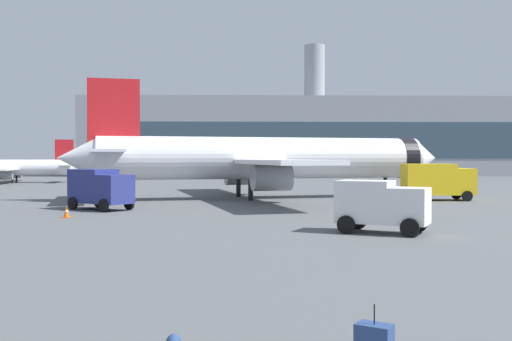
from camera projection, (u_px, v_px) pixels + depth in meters
airplane_at_gate at (263, 158)px, 54.30m from camera, size 35.49×32.27×10.50m
airplane_taxiing at (7, 168)px, 87.27m from camera, size 21.86×19.83×6.44m
service_truck at (100, 187)px, 42.57m from camera, size 5.14×4.69×2.90m
fuel_truck at (437, 180)px, 51.88m from camera, size 6.01×2.73×3.20m
cargo_van at (381, 204)px, 29.45m from camera, size 4.83×3.88×2.60m
safety_cone_near at (408, 195)px, 52.99m from camera, size 0.44×0.44×0.78m
safety_cone_mid at (132, 200)px, 47.55m from camera, size 0.44×0.44×0.77m
safety_cone_far at (421, 202)px, 44.63m from camera, size 0.44×0.44×0.74m
safety_cone_outer at (67, 212)px, 37.00m from camera, size 0.44×0.44×0.71m
terminal_building at (328, 138)px, 128.44m from camera, size 101.90×23.85×27.92m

